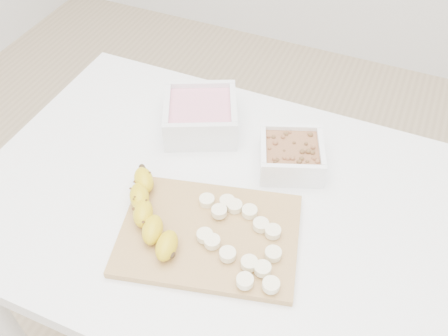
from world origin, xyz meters
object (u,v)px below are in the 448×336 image
at_px(bowl_yogurt, 201,115).
at_px(cutting_board, 209,234).
at_px(bowl_granola, 291,155).
at_px(banana, 151,214).
at_px(table, 219,227).

xyz_separation_m(bowl_yogurt, cutting_board, (0.14, -0.27, -0.03)).
bearing_deg(bowl_granola, cutting_board, -108.81).
relative_size(bowl_yogurt, banana, 0.97).
height_order(table, cutting_board, cutting_board).
height_order(table, banana, banana).
height_order(bowl_yogurt, banana, bowl_yogurt).
bearing_deg(cutting_board, bowl_yogurt, 117.96).
bearing_deg(banana, bowl_yogurt, 64.58).
distance_m(table, banana, 0.19).
distance_m(table, bowl_yogurt, 0.25).
xyz_separation_m(table, cutting_board, (0.02, -0.09, 0.10)).
distance_m(bowl_yogurt, banana, 0.29).
xyz_separation_m(bowl_granola, banana, (-0.19, -0.26, 0.00)).
bearing_deg(banana, cutting_board, -23.26).
bearing_deg(bowl_yogurt, table, -55.78).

